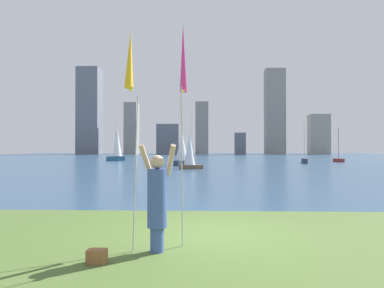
{
  "coord_description": "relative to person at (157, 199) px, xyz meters",
  "views": [
    {
      "loc": [
        -0.23,
        -7.86,
        1.96
      ],
      "look_at": [
        -0.93,
        14.1,
        2.2
      ],
      "focal_mm": 31.8,
      "sensor_mm": 36.0,
      "label": 1
    }
  ],
  "objects": [
    {
      "name": "sailboat_5",
      "position": [
        13.89,
        37.59,
        -0.62
      ],
      "size": [
        1.14,
        2.73,
        5.3
      ],
      "color": "#333D51",
      "rests_on": "ground"
    },
    {
      "name": "skyline_tower_2",
      "position": [
        -10.03,
        98.1,
        3.64
      ],
      "size": [
        6.64,
        3.1,
        9.28
      ],
      "color": "slate",
      "rests_on": "ground"
    },
    {
      "name": "person",
      "position": [
        0.0,
        0.0,
        0.0
      ],
      "size": [
        0.74,
        0.55,
        2.03
      ],
      "rotation": [
        0.0,
        0.0,
        -0.09
      ],
      "color": "#3F59A5",
      "rests_on": "ground"
    },
    {
      "name": "skyline_tower_6",
      "position": [
        36.16,
        98.02,
        5.06
      ],
      "size": [
        5.81,
        4.3,
        12.12
      ],
      "color": "gray",
      "rests_on": "ground"
    },
    {
      "name": "kite_flag_right",
      "position": [
        0.45,
        0.65,
        2.72
      ],
      "size": [
        0.16,
        0.88,
        4.54
      ],
      "color": "#B2B2B7",
      "rests_on": "ground"
    },
    {
      "name": "skyline_tower_0",
      "position": [
        -34.42,
        98.01,
        12.4
      ],
      "size": [
        6.73,
        5.71,
        26.8
      ],
      "color": "slate",
      "rests_on": "ground"
    },
    {
      "name": "sailboat_4",
      "position": [
        19.68,
        41.27,
        -0.7
      ],
      "size": [
        1.04,
        1.75,
        4.66
      ],
      "color": "maroon",
      "rests_on": "ground"
    },
    {
      "name": "sailboat_1",
      "position": [
        -1.46,
        31.28,
        0.81
      ],
      "size": [
        2.01,
        2.78,
        4.99
      ],
      "color": "#333D51",
      "rests_on": "ground"
    },
    {
      "name": "sailboat_2",
      "position": [
        -12.16,
        44.71,
        1.46
      ],
      "size": [
        2.69,
        2.11,
        6.01
      ],
      "color": "#2D6084",
      "rests_on": "ground"
    },
    {
      "name": "skyline_tower_4",
      "position": [
        12.18,
        97.05,
        2.27
      ],
      "size": [
        3.18,
        3.0,
        6.54
      ],
      "color": "slate",
      "rests_on": "ground"
    },
    {
      "name": "sailboat_3",
      "position": [
        -0.35,
        25.16,
        0.53
      ],
      "size": [
        2.27,
        1.58,
        5.4
      ],
      "color": "brown",
      "rests_on": "ground"
    },
    {
      "name": "kite_flag_left",
      "position": [
        -0.45,
        -0.31,
        2.44
      ],
      "size": [
        0.16,
        0.92,
        4.1
      ],
      "color": "#B2B2B7",
      "rests_on": "ground"
    },
    {
      "name": "skyline_tower_5",
      "position": [
        23.19,
        99.62,
        12.18
      ],
      "size": [
        5.97,
        4.37,
        26.36
      ],
      "color": "gray",
      "rests_on": "ground"
    },
    {
      "name": "skyline_tower_3",
      "position": [
        0.58,
        100.75,
        7.14
      ],
      "size": [
        3.99,
        5.61,
        16.28
      ],
      "color": "gray",
      "rests_on": "ground"
    },
    {
      "name": "ground",
      "position": [
        1.09,
        52.41,
        -1.06
      ],
      "size": [
        120.0,
        138.0,
        0.12
      ],
      "color": "#4C662D"
    },
    {
      "name": "bag",
      "position": [
        -0.93,
        -0.68,
        -0.88
      ],
      "size": [
        0.32,
        0.22,
        0.23
      ],
      "color": "brown",
      "rests_on": "ground"
    },
    {
      "name": "skyline_tower_1",
      "position": [
        -21.51,
        99.6,
        7.02
      ],
      "size": [
        3.93,
        5.24,
        16.04
      ],
      "color": "gray",
      "rests_on": "ground"
    }
  ]
}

